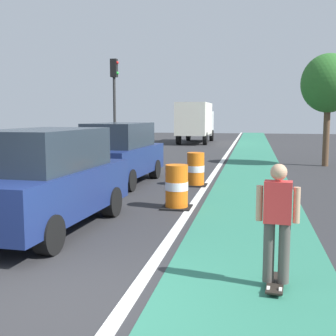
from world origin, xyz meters
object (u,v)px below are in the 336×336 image
skateboarder_on_lane (277,222)px  delivery_truck_down_block (196,120)px  street_tree_sidewalk (328,84)px  traffic_barrel_front (177,187)px  parked_suv_nearest (46,179)px  traffic_light_corner (114,91)px  traffic_barrel_mid (196,170)px  parked_suv_second (120,153)px

skateboarder_on_lane → delivery_truck_down_block: (-4.98, 29.96, 0.94)m
street_tree_sidewalk → traffic_barrel_front: bearing=-116.5°
parked_suv_nearest → traffic_light_corner: bearing=102.1°
traffic_barrel_mid → delivery_truck_down_block: 21.88m
parked_suv_nearest → parked_suv_second: same height
parked_suv_nearest → parked_suv_second: (-0.36, 6.10, 0.00)m
parked_suv_nearest → traffic_light_corner: traffic_light_corner is taller
traffic_barrel_mid → skateboarder_on_lane: bearing=-75.4°
parked_suv_nearest → parked_suv_second: 6.11m
street_tree_sidewalk → traffic_barrel_mid: bearing=-127.4°
parked_suv_second → traffic_barrel_front: parked_suv_second is taller
parked_suv_nearest → traffic_barrel_mid: 6.51m
traffic_light_corner → traffic_barrel_mid: bearing=-55.6°
delivery_truck_down_block → street_tree_sidewalk: size_ratio=1.52×
skateboarder_on_lane → traffic_light_corner: (-7.33, 15.85, 2.59)m
traffic_barrel_mid → delivery_truck_down_block: (-2.81, 21.66, 1.31)m
parked_suv_nearest → parked_suv_second: size_ratio=1.00×
parked_suv_nearest → street_tree_sidewalk: 14.86m
parked_suv_nearest → delivery_truck_down_block: (-0.59, 27.76, 0.81)m
traffic_barrel_mid → delivery_truck_down_block: delivery_truck_down_block is taller
traffic_barrel_front → parked_suv_second: bearing=125.8°
parked_suv_nearest → traffic_barrel_front: 3.41m
street_tree_sidewalk → parked_suv_nearest: bearing=-119.8°
skateboarder_on_lane → street_tree_sidewalk: bearing=79.1°
traffic_barrel_front → delivery_truck_down_block: (-2.80, 25.21, 1.31)m
delivery_truck_down_block → street_tree_sidewalk: bearing=-62.4°
parked_suv_nearest → delivery_truck_down_block: 27.78m
parked_suv_second → street_tree_sidewalk: bearing=40.9°
skateboarder_on_lane → traffic_barrel_mid: bearing=104.6°
parked_suv_nearest → delivery_truck_down_block: delivery_truck_down_block is taller
traffic_barrel_mid → street_tree_sidewalk: street_tree_sidewalk is taller
skateboarder_on_lane → parked_suv_second: (-4.75, 8.30, 0.12)m
traffic_barrel_front → traffic_light_corner: traffic_light_corner is taller
parked_suv_second → delivery_truck_down_block: (-0.23, 21.66, 0.81)m
skateboarder_on_lane → street_tree_sidewalk: street_tree_sidewalk is taller
street_tree_sidewalk → delivery_truck_down_block: bearing=117.6°
skateboarder_on_lane → parked_suv_second: size_ratio=0.36×
traffic_barrel_front → traffic_barrel_mid: 3.55m
traffic_barrel_front → street_tree_sidewalk: bearing=63.5°
parked_suv_second → traffic_barrel_front: 4.41m
traffic_barrel_front → parked_suv_nearest: bearing=-131.0°
delivery_truck_down_block → street_tree_sidewalk: (7.86, -15.06, 1.82)m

